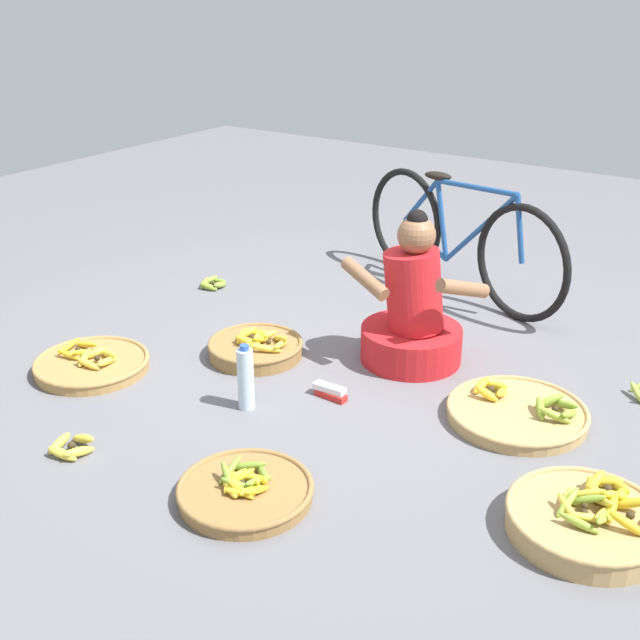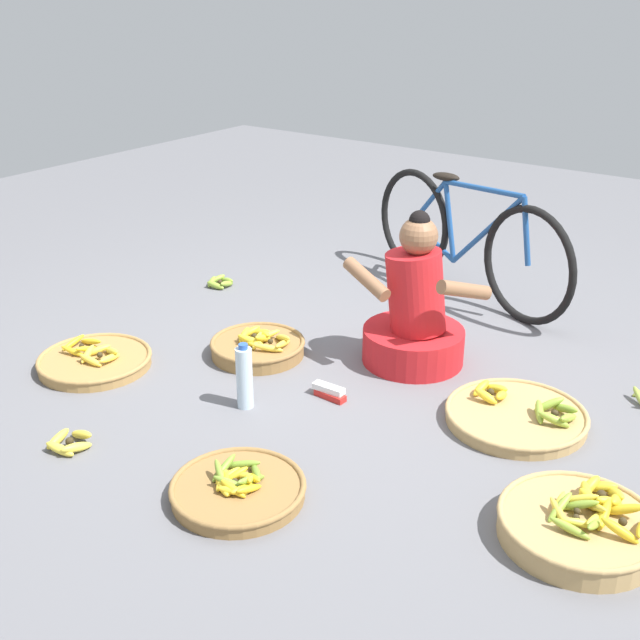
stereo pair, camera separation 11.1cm
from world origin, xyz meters
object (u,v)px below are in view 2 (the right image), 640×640
banana_basket_front_right (258,346)px  banana_basket_front_center (517,415)px  banana_basket_back_center (95,360)px  loose_bananas_front_left (69,442)px  vendor_woman_front (415,316)px  banana_basket_back_left (580,525)px  bicycle_leaning (466,239)px  banana_basket_mid_left (238,489)px  water_bottle (244,377)px  packet_carton_stack (329,392)px  loose_bananas_near_vendor (220,282)px

banana_basket_front_right → banana_basket_front_center: size_ratio=0.79×
banana_basket_back_center → loose_bananas_front_left: size_ratio=3.03×
banana_basket_front_center → loose_bananas_front_left: 1.95m
banana_basket_front_center → banana_basket_front_right: bearing=-173.6°
vendor_woman_front → banana_basket_front_right: size_ratio=1.61×
banana_basket_back_center → banana_basket_back_left: banana_basket_back_left is taller
bicycle_leaning → banana_basket_mid_left: bicycle_leaning is taller
banana_basket_back_center → banana_basket_mid_left: (1.32, -0.40, 0.00)m
bicycle_leaning → banana_basket_front_center: 1.59m
loose_bananas_front_left → banana_basket_back_center: bearing=132.4°
banana_basket_back_center → banana_basket_back_left: size_ratio=1.01×
water_bottle → banana_basket_front_center: bearing=29.2°
banana_basket_back_left → banana_basket_back_center: bearing=-177.1°
banana_basket_mid_left → vendor_woman_front: bearing=91.6°
banana_basket_mid_left → water_bottle: bearing=128.5°
bicycle_leaning → banana_basket_back_left: bicycle_leaning is taller
banana_basket_back_center → banana_basket_front_right: 0.83m
banana_basket_back_left → banana_basket_mid_left: bearing=-155.3°
bicycle_leaning → banana_basket_back_left: 2.37m
bicycle_leaning → banana_basket_back_center: bearing=-117.8°
water_bottle → packet_carton_stack: 0.42m
bicycle_leaning → banana_basket_front_center: (0.90, -1.26, -0.32)m
loose_bananas_front_left → loose_bananas_near_vendor: bearing=113.5°
loose_bananas_near_vendor → bicycle_leaning: bearing=31.0°
packet_carton_stack → bicycle_leaning: bearing=93.4°
banana_basket_back_center → banana_basket_front_center: banana_basket_front_center is taller
banana_basket_back_center → water_bottle: bearing=9.2°
banana_basket_front_center → packet_carton_stack: 0.86m
banana_basket_front_center → water_bottle: water_bottle is taller
packet_carton_stack → banana_basket_front_center: bearing=20.7°
banana_basket_back_center → packet_carton_stack: banana_basket_back_center is taller
banana_basket_back_center → loose_bananas_near_vendor: 1.24m
banana_basket_mid_left → loose_bananas_near_vendor: (-1.58, 1.62, -0.01)m
banana_basket_mid_left → packet_carton_stack: 0.86m
banana_basket_front_right → vendor_woman_front: bearing=30.8°
banana_basket_back_left → packet_carton_stack: bearing=166.5°
loose_bananas_near_vendor → banana_basket_front_right: bearing=-36.5°
loose_bananas_front_left → water_bottle: water_bottle is taller
loose_bananas_near_vendor → banana_basket_back_center: bearing=-78.0°
vendor_woman_front → packet_carton_stack: bearing=-102.6°
loose_bananas_front_left → banana_basket_back_left: bearing=19.4°
bicycle_leaning → banana_basket_back_center: (-1.06, -2.01, -0.32)m
vendor_woman_front → banana_basket_back_left: size_ratio=1.40×
vendor_woman_front → banana_basket_back_center: vendor_woman_front is taller
vendor_woman_front → loose_bananas_near_vendor: size_ratio=4.58×
banana_basket_mid_left → loose_bananas_near_vendor: 2.26m
bicycle_leaning → packet_carton_stack: bicycle_leaning is taller
water_bottle → banana_basket_front_right: bearing=123.7°
banana_basket_front_center → water_bottle: 1.24m
banana_basket_back_center → banana_basket_front_right: bearing=45.2°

